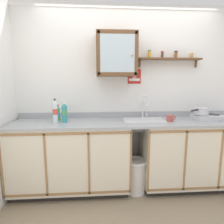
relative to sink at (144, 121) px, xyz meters
The scene contains 17 objects.
floor 1.02m from the sink, 119.43° to the right, with size 6.19×6.19×0.00m, color gray.
back_wall 0.48m from the sink, 122.43° to the left, with size 3.79×0.07×2.55m.
lower_cabinet_run 1.11m from the sink, behind, with size 1.55×0.62×0.93m.
lower_cabinet_run_right 0.84m from the sink, ahead, with size 1.43×0.62×0.93m.
countertop 0.19m from the sink, 168.43° to the right, with size 3.15×0.65×0.03m, color #9EA3A8.
backsplash 0.32m from the sink, 125.77° to the left, with size 3.15×0.02×0.08m, color #9EA3A8.
sink is the anchor object (origin of this frame).
hot_plate_stove 0.91m from the sink, ahead, with size 0.39×0.28×0.07m.
saucepan 0.82m from the sink, ahead, with size 0.32×0.26×0.10m.
bottle_water_clear_0 1.19m from the sink, behind, with size 0.06×0.06×0.31m.
bottle_soda_green_1 1.18m from the sink, behind, with size 0.06×0.06×0.22m.
bottle_detergent_teal_2 1.07m from the sink, behind, with size 0.07×0.07×0.27m.
mug 0.35m from the sink, 14.01° to the right, with size 0.13×0.09×0.09m.
wall_cabinet 0.97m from the sink, 163.52° to the left, with size 0.54×0.34×0.57m.
spice_shelf 0.97m from the sink, 26.79° to the left, with size 0.90×0.14×0.23m.
warning_sign 0.67m from the sink, 109.48° to the left, with size 0.19×0.01×0.21m.
trash_bin 0.74m from the sink, 128.63° to the right, with size 0.30×0.30×0.45m.
Camera 1 is at (-0.44, -2.20, 1.51)m, focal length 30.78 mm.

